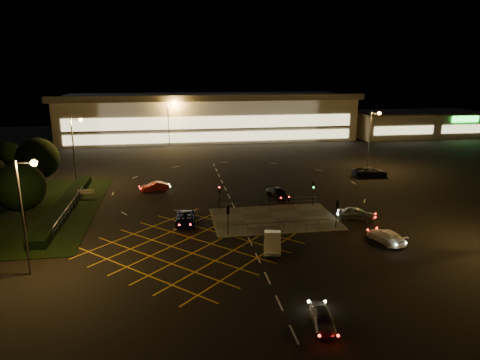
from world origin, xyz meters
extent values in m
plane|color=black|center=(0.00, 0.00, 0.00)|extent=(180.00, 180.00, 0.00)
cube|color=#4C4944|center=(2.00, -2.00, 0.06)|extent=(14.00, 9.00, 0.12)
cube|color=black|center=(-28.00, 6.00, 0.04)|extent=(18.00, 30.00, 0.08)
cube|color=black|center=(-23.00, 6.00, 0.50)|extent=(2.00, 26.00, 1.00)
cube|color=beige|center=(0.00, 62.00, 5.00)|extent=(70.00, 25.00, 10.00)
cube|color=slate|center=(0.00, 62.00, 10.20)|extent=(72.00, 26.50, 0.60)
cube|color=#FFEAA5|center=(0.00, 49.45, 5.00)|extent=(66.00, 0.20, 3.00)
cube|color=#FFEAA5|center=(0.00, 49.45, 1.80)|extent=(66.00, 0.20, 2.20)
cube|color=beige|center=(46.00, 54.00, 3.00)|extent=(18.00, 14.00, 6.00)
cube|color=slate|center=(46.00, 54.00, 6.15)|extent=(18.80, 14.80, 0.40)
cube|color=#FFEAA5|center=(46.00, 46.95, 2.60)|extent=(15.30, 0.20, 2.00)
cube|color=beige|center=(62.00, 54.00, 3.00)|extent=(14.00, 14.00, 6.00)
cube|color=slate|center=(62.00, 54.00, 6.15)|extent=(14.80, 14.80, 0.40)
cube|color=#FFEAA5|center=(62.00, 46.95, 2.60)|extent=(11.90, 0.20, 2.00)
cube|color=#19E533|center=(62.00, 46.85, 5.00)|extent=(7.00, 0.30, 1.40)
cylinder|color=slate|center=(-22.00, -12.00, 5.00)|extent=(0.20, 0.20, 10.00)
cylinder|color=slate|center=(-21.30, -12.00, 9.80)|extent=(1.40, 0.12, 0.12)
sphere|color=orange|center=(-20.60, -12.00, 9.75)|extent=(0.56, 0.56, 0.56)
cylinder|color=slate|center=(-24.00, 18.00, 5.00)|extent=(0.20, 0.20, 10.00)
cylinder|color=slate|center=(-23.30, 18.00, 9.80)|extent=(1.40, 0.12, 0.12)
sphere|color=orange|center=(-22.60, 18.00, 9.75)|extent=(0.56, 0.56, 0.56)
cylinder|color=slate|center=(24.00, 20.00, 5.00)|extent=(0.20, 0.20, 10.00)
cylinder|color=slate|center=(24.70, 20.00, 9.80)|extent=(1.40, 0.12, 0.12)
sphere|color=orange|center=(25.40, 20.00, 9.75)|extent=(0.56, 0.56, 0.56)
cylinder|color=slate|center=(-10.00, 48.00, 5.00)|extent=(0.20, 0.20, 10.00)
cylinder|color=slate|center=(-9.30, 48.00, 9.80)|extent=(1.40, 0.12, 0.12)
sphere|color=orange|center=(-8.60, 48.00, 9.75)|extent=(0.56, 0.56, 0.56)
cylinder|color=slate|center=(30.00, 50.00, 5.00)|extent=(0.20, 0.20, 10.00)
cylinder|color=slate|center=(30.70, 50.00, 9.80)|extent=(1.40, 0.12, 0.12)
sphere|color=orange|center=(31.40, 50.00, 9.75)|extent=(0.56, 0.56, 0.56)
cylinder|color=black|center=(-4.00, -6.00, 1.62)|extent=(0.10, 0.10, 3.00)
cube|color=black|center=(-4.00, -6.00, 2.82)|extent=(0.28, 0.18, 0.90)
sphere|color=#19FF33|center=(-4.00, -5.87, 2.82)|extent=(0.16, 0.16, 0.16)
cylinder|color=black|center=(8.00, -6.00, 1.62)|extent=(0.10, 0.10, 3.00)
cube|color=black|center=(8.00, -6.00, 2.82)|extent=(0.28, 0.18, 0.90)
sphere|color=#19FF33|center=(8.00, -5.87, 2.82)|extent=(0.16, 0.16, 0.16)
cylinder|color=black|center=(-4.00, 2.00, 1.62)|extent=(0.10, 0.10, 3.00)
cube|color=black|center=(-4.00, 2.00, 2.82)|extent=(0.28, 0.18, 0.90)
sphere|color=#FF0C0C|center=(-4.00, 1.87, 2.82)|extent=(0.16, 0.16, 0.16)
cylinder|color=black|center=(8.00, 2.00, 1.62)|extent=(0.10, 0.10, 3.00)
cube|color=black|center=(8.00, 2.00, 2.82)|extent=(0.28, 0.18, 0.90)
sphere|color=#19FF33|center=(8.00, 1.87, 2.82)|extent=(0.16, 0.16, 0.16)
cylinder|color=black|center=(-28.00, 14.00, 1.44)|extent=(0.36, 0.36, 2.88)
sphere|color=black|center=(-28.00, 14.00, 4.96)|extent=(5.76, 5.76, 5.76)
cylinder|color=black|center=(-34.00, 20.00, 1.17)|extent=(0.36, 0.36, 2.34)
sphere|color=black|center=(-34.00, 20.00, 4.03)|extent=(4.68, 4.68, 4.68)
cylinder|color=black|center=(-26.00, 0.00, 1.35)|extent=(0.36, 0.36, 2.70)
sphere|color=black|center=(-26.00, 0.00, 4.65)|extent=(5.40, 5.40, 5.40)
imported|color=#AEB0B5|center=(0.17, -23.38, 0.61)|extent=(1.98, 3.75, 1.22)
imported|color=white|center=(-0.19, -10.18, 0.77)|extent=(2.66, 4.90, 1.53)
imported|color=#0B1043|center=(-8.33, -1.86, 0.66)|extent=(2.48, 4.85, 1.31)
imported|color=black|center=(4.50, 6.17, 0.66)|extent=(2.75, 4.82, 1.32)
imported|color=#ACAFB3|center=(11.50, -3.54, 0.72)|extent=(4.51, 3.41, 1.43)
imported|color=#96230A|center=(-12.17, 12.41, 0.64)|extent=(4.08, 2.07, 1.28)
imported|color=black|center=(22.24, 15.37, 0.79)|extent=(5.83, 2.92, 1.59)
imported|color=white|center=(11.59, -10.44, 0.65)|extent=(2.84, 4.81, 1.31)
camera|label=1|loc=(-9.55, -48.00, 17.20)|focal=32.00mm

